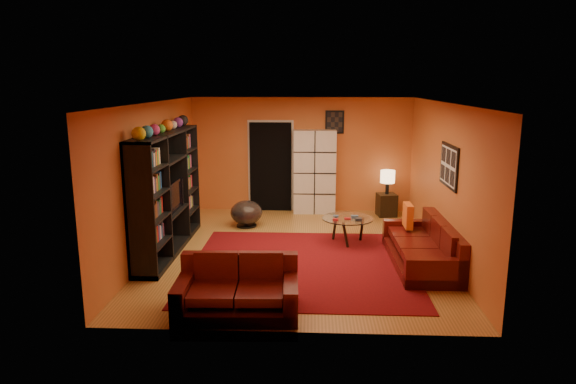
{
  "coord_description": "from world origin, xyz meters",
  "views": [
    {
      "loc": [
        0.25,
        -8.65,
        2.95
      ],
      "look_at": [
        -0.17,
        0.1,
        1.05
      ],
      "focal_mm": 32.0,
      "sensor_mm": 36.0,
      "label": 1
    }
  ],
  "objects_px": {
    "entertainment_unit": "(167,192)",
    "sofa": "(427,247)",
    "tv": "(171,196)",
    "loveseat": "(238,290)",
    "coffee_table": "(348,221)",
    "bowl_chair": "(246,213)",
    "side_table": "(386,205)",
    "table_lamp": "(388,177)",
    "storage_cabinet": "(315,172)"
  },
  "relations": [
    {
      "from": "entertainment_unit",
      "to": "loveseat",
      "type": "xyz_separation_m",
      "value": [
        1.57,
        -2.41,
        -0.77
      ]
    },
    {
      "from": "sofa",
      "to": "entertainment_unit",
      "type": "bearing_deg",
      "value": 172.23
    },
    {
      "from": "storage_cabinet",
      "to": "side_table",
      "type": "distance_m",
      "value": 1.77
    },
    {
      "from": "bowl_chair",
      "to": "table_lamp",
      "type": "height_order",
      "value": "table_lamp"
    },
    {
      "from": "entertainment_unit",
      "to": "sofa",
      "type": "xyz_separation_m",
      "value": [
        4.41,
        -0.54,
        -0.77
      ]
    },
    {
      "from": "tv",
      "to": "bowl_chair",
      "type": "distance_m",
      "value": 2.03
    },
    {
      "from": "bowl_chair",
      "to": "table_lamp",
      "type": "distance_m",
      "value": 3.24
    },
    {
      "from": "bowl_chair",
      "to": "side_table",
      "type": "bearing_deg",
      "value": 18.56
    },
    {
      "from": "storage_cabinet",
      "to": "sofa",
      "type": "bearing_deg",
      "value": -62.41
    },
    {
      "from": "sofa",
      "to": "coffee_table",
      "type": "height_order",
      "value": "sofa"
    },
    {
      "from": "tv",
      "to": "table_lamp",
      "type": "height_order",
      "value": "tv"
    },
    {
      "from": "entertainment_unit",
      "to": "table_lamp",
      "type": "height_order",
      "value": "entertainment_unit"
    },
    {
      "from": "table_lamp",
      "to": "tv",
      "type": "bearing_deg",
      "value": -148.39
    },
    {
      "from": "sofa",
      "to": "coffee_table",
      "type": "relative_size",
      "value": 2.41
    },
    {
      "from": "tv",
      "to": "bowl_chair",
      "type": "height_order",
      "value": "tv"
    },
    {
      "from": "coffee_table",
      "to": "storage_cabinet",
      "type": "xyz_separation_m",
      "value": [
        -0.61,
        2.27,
        0.51
      ]
    },
    {
      "from": "sofa",
      "to": "bowl_chair",
      "type": "height_order",
      "value": "sofa"
    },
    {
      "from": "tv",
      "to": "side_table",
      "type": "xyz_separation_m",
      "value": [
        4.15,
        2.55,
        -0.73
      ]
    },
    {
      "from": "tv",
      "to": "coffee_table",
      "type": "bearing_deg",
      "value": -80.53
    },
    {
      "from": "sofa",
      "to": "storage_cabinet",
      "type": "bearing_deg",
      "value": 117.9
    },
    {
      "from": "sofa",
      "to": "loveseat",
      "type": "bearing_deg",
      "value": -147.38
    },
    {
      "from": "tv",
      "to": "loveseat",
      "type": "relative_size",
      "value": 0.56
    },
    {
      "from": "bowl_chair",
      "to": "side_table",
      "type": "xyz_separation_m",
      "value": [
        3.02,
        1.01,
        -0.04
      ]
    },
    {
      "from": "tv",
      "to": "table_lamp",
      "type": "distance_m",
      "value": 4.87
    },
    {
      "from": "sofa",
      "to": "side_table",
      "type": "relative_size",
      "value": 4.54
    },
    {
      "from": "loveseat",
      "to": "bowl_chair",
      "type": "relative_size",
      "value": 2.42
    },
    {
      "from": "loveseat",
      "to": "side_table",
      "type": "height_order",
      "value": "loveseat"
    },
    {
      "from": "bowl_chair",
      "to": "loveseat",
      "type": "bearing_deg",
      "value": -84.35
    },
    {
      "from": "entertainment_unit",
      "to": "sofa",
      "type": "relative_size",
      "value": 1.32
    },
    {
      "from": "storage_cabinet",
      "to": "side_table",
      "type": "relative_size",
      "value": 3.78
    },
    {
      "from": "entertainment_unit",
      "to": "bowl_chair",
      "type": "xyz_separation_m",
      "value": [
        1.18,
        1.55,
        -0.76
      ]
    },
    {
      "from": "sofa",
      "to": "table_lamp",
      "type": "relative_size",
      "value": 4.3
    },
    {
      "from": "entertainment_unit",
      "to": "table_lamp",
      "type": "relative_size",
      "value": 5.68
    },
    {
      "from": "storage_cabinet",
      "to": "loveseat",
      "type": "bearing_deg",
      "value": -102.11
    },
    {
      "from": "sofa",
      "to": "table_lamp",
      "type": "distance_m",
      "value": 3.16
    },
    {
      "from": "tv",
      "to": "coffee_table",
      "type": "distance_m",
      "value": 3.23
    },
    {
      "from": "tv",
      "to": "loveseat",
      "type": "distance_m",
      "value": 2.94
    },
    {
      "from": "bowl_chair",
      "to": "side_table",
      "type": "height_order",
      "value": "bowl_chair"
    },
    {
      "from": "entertainment_unit",
      "to": "sofa",
      "type": "bearing_deg",
      "value": -6.98
    },
    {
      "from": "entertainment_unit",
      "to": "storage_cabinet",
      "type": "relative_size",
      "value": 1.59
    },
    {
      "from": "tv",
      "to": "storage_cabinet",
      "type": "relative_size",
      "value": 0.48
    },
    {
      "from": "tv",
      "to": "sofa",
      "type": "relative_size",
      "value": 0.4
    },
    {
      "from": "tv",
      "to": "coffee_table",
      "type": "xyz_separation_m",
      "value": [
        3.14,
        0.52,
        -0.55
      ]
    },
    {
      "from": "loveseat",
      "to": "bowl_chair",
      "type": "distance_m",
      "value": 3.98
    },
    {
      "from": "entertainment_unit",
      "to": "table_lamp",
      "type": "xyz_separation_m",
      "value": [
        4.2,
        2.56,
        -0.17
      ]
    },
    {
      "from": "coffee_table",
      "to": "bowl_chair",
      "type": "distance_m",
      "value": 2.26
    },
    {
      "from": "storage_cabinet",
      "to": "table_lamp",
      "type": "relative_size",
      "value": 3.58
    },
    {
      "from": "loveseat",
      "to": "side_table",
      "type": "xyz_separation_m",
      "value": [
        2.62,
        4.98,
        -0.03
      ]
    },
    {
      "from": "coffee_table",
      "to": "side_table",
      "type": "relative_size",
      "value": 1.89
    },
    {
      "from": "loveseat",
      "to": "coffee_table",
      "type": "distance_m",
      "value": 3.37
    }
  ]
}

